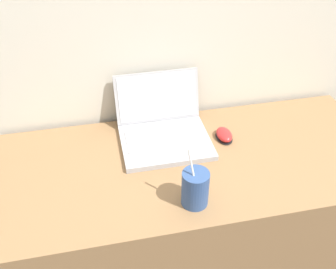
{
  "coord_description": "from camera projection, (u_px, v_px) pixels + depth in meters",
  "views": [
    {
      "loc": [
        -0.31,
        -0.7,
        1.64
      ],
      "look_at": [
        -0.08,
        0.36,
        0.82
      ],
      "focal_mm": 42.0,
      "sensor_mm": 36.0,
      "label": 1
    }
  ],
  "objects": [
    {
      "name": "desk",
      "position": [
        191.0,
        230.0,
        1.59
      ],
      "size": [
        1.38,
        0.59,
        0.75
      ],
      "color": "#936D47",
      "rests_on": "ground_plane"
    },
    {
      "name": "computer_mouse",
      "position": [
        224.0,
        135.0,
        1.45
      ],
      "size": [
        0.06,
        0.09,
        0.03
      ],
      "color": "black",
      "rests_on": "desk"
    },
    {
      "name": "drink_cup",
      "position": [
        195.0,
        188.0,
        1.17
      ],
      "size": [
        0.08,
        0.08,
        0.2
      ],
      "color": "#33518C",
      "rests_on": "desk"
    },
    {
      "name": "laptop",
      "position": [
        163.0,
        128.0,
        1.44
      ],
      "size": [
        0.32,
        0.31,
        0.2
      ],
      "color": "#ADADB2",
      "rests_on": "desk"
    }
  ]
}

